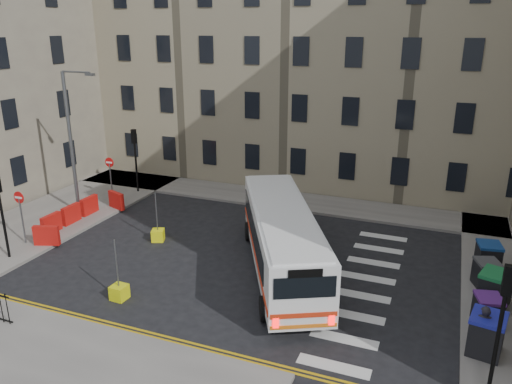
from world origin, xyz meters
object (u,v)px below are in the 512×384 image
Objects in this scene: streetlamp at (71,141)px; pedestrian at (482,329)px; wheelie_bin_c at (495,289)px; wheelie_bin_a at (486,334)px; bus at (282,237)px; bollard_yellow at (158,235)px; wheelie_bin_e at (488,256)px; bollard_chevron at (119,292)px; wheelie_bin_d at (486,274)px; wheelie_bin_b at (487,310)px.

streetlamp reaches higher than pedestrian.
pedestrian is at bearing -82.26° from wheelie_bin_c.
bus is at bearing 168.87° from wheelie_bin_a.
pedestrian is at bearing -148.95° from wheelie_bin_a.
wheelie_bin_a is 0.93× the size of wheelie_bin_c.
streetlamp is at bearing 166.26° from bollard_yellow.
wheelie_bin_c reaches higher than bollard_yellow.
wheelie_bin_e is (21.83, 0.90, -3.56)m from streetlamp.
bollard_chevron is at bearing 7.04° from pedestrian.
wheelie_bin_c is 1.19× the size of wheelie_bin_d.
bus is 8.35× the size of wheelie_bin_e.
wheelie_bin_b is 4.72m from wheelie_bin_e.
wheelie_bin_c is at bearing 18.96° from bollard_chevron.
pedestrian reaches higher than wheelie_bin_b.
wheelie_bin_e is at bearing 97.34° from wheelie_bin_a.
streetlamp reaches higher than bollard_chevron.
streetlamp is 6.37× the size of wheelie_bin_d.
pedestrian reaches higher than wheelie_bin_d.
pedestrian is (-0.56, -3.38, 0.17)m from wheelie_bin_c.
wheelie_bin_e reaches higher than bollard_chevron.
wheelie_bin_a is 0.23m from pedestrian.
wheelie_bin_a is 1.17× the size of wheelie_bin_b.
bollard_chevron is at bearing -41.41° from streetlamp.
wheelie_bin_a is 0.81× the size of pedestrian.
wheelie_bin_e is at bearing -5.79° from bus.
wheelie_bin_e is at bearing 73.25° from wheelie_bin_b.
wheelie_bin_a is 1.11× the size of wheelie_bin_e.
wheelie_bin_d is 15.39m from bollard_yellow.
pedestrian is 15.60m from bollard_yellow.
pedestrian reaches higher than wheelie_bin_e.
bollard_chevron is (-13.93, -4.79, -0.55)m from wheelie_bin_c.
bus is (13.29, -2.41, -2.66)m from streetlamp.
wheelie_bin_a is at bearing -14.93° from bollard_yellow.
streetlamp reaches higher than bus.
bus is at bearing 41.28° from bollard_chevron.
bollard_chevron is (-13.63, -3.25, -0.41)m from wheelie_bin_b.
wheelie_bin_c is 3.17m from wheelie_bin_e.
bus reaches higher than bollard_chevron.
bus is 8.29× the size of wheelie_bin_d.
streetlamp is at bearing 158.29° from wheelie_bin_d.
streetlamp is 7.67m from bollard_yellow.
streetlamp is at bearing 142.74° from bus.
wheelie_bin_a is 1.80m from wheelie_bin_b.
wheelie_bin_e is (0.20, 4.71, 0.06)m from wheelie_bin_b.
wheelie_bin_c is at bearing -100.73° from wheelie_bin_d.
wheelie_bin_d is (8.41, 1.63, -0.95)m from bus.
streetlamp is 6.41× the size of wheelie_bin_e.
pedestrian is at bearing -103.93° from wheelie_bin_e.
streetlamp is 0.77× the size of bus.
bus reaches higher than wheelie_bin_e.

